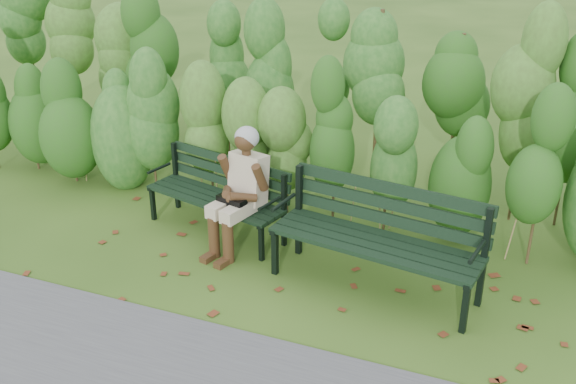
% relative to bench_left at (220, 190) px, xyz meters
% --- Properties ---
extents(ground, '(80.00, 80.00, 0.00)m').
position_rel_bench_left_xyz_m(ground, '(0.92, -0.68, -0.48)').
color(ground, '#2D4A16').
extents(hedge_band, '(11.04, 1.67, 2.42)m').
position_rel_bench_left_xyz_m(hedge_band, '(0.92, 1.18, 0.78)').
color(hedge_band, '#47381E').
rests_on(hedge_band, ground).
extents(leaf_litter, '(5.25, 2.30, 0.01)m').
position_rel_bench_left_xyz_m(leaf_litter, '(1.14, -0.84, -0.48)').
color(leaf_litter, brown).
rests_on(leaf_litter, ground).
extents(bench_left, '(1.71, 0.91, 0.81)m').
position_rel_bench_left_xyz_m(bench_left, '(0.00, 0.00, 0.00)').
color(bench_left, black).
rests_on(bench_left, ground).
extents(bench_right, '(2.04, 0.93, 0.98)m').
position_rel_bench_left_xyz_m(bench_right, '(1.89, -0.45, 0.10)').
color(bench_right, black).
rests_on(bench_right, ground).
extents(seated_woman, '(0.57, 0.84, 1.30)m').
position_rel_bench_left_xyz_m(seated_woman, '(0.37, -0.27, 0.24)').
color(seated_woman, '#B3A38C').
rests_on(seated_woman, ground).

